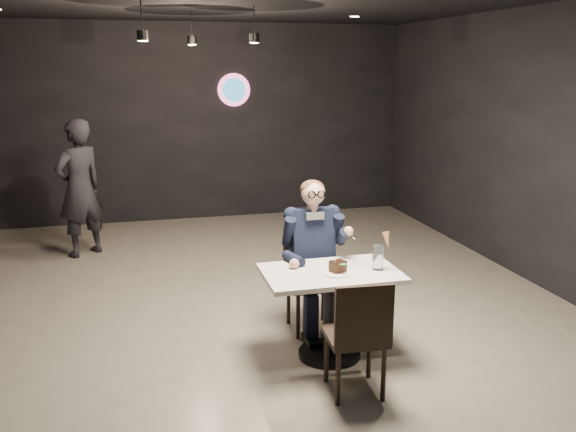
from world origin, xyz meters
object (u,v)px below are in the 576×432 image
object	(u,v)px
sundae_glass	(378,258)
chair_far	(311,282)
main_table	(330,314)
passerby	(80,188)
chair_near	(355,334)
seated_man	(312,255)

from	to	relation	value
sundae_glass	chair_far	bearing A→B (deg)	122.58
chair_far	main_table	bearing A→B (deg)	-90.00
sundae_glass	passerby	world-z (taller)	passerby
chair_near	chair_far	bearing A→B (deg)	93.93
passerby	chair_far	bearing A→B (deg)	89.84
main_table	sundae_glass	distance (m)	0.61
chair_near	passerby	bearing A→B (deg)	122.28
seated_man	sundae_glass	world-z (taller)	seated_man
chair_far	passerby	size ratio (longest dim) A/B	0.53
seated_man	sundae_glass	size ratio (longest dim) A/B	7.15
chair_far	seated_man	bearing A→B (deg)	0.00
chair_near	sundae_glass	size ratio (longest dim) A/B	4.57
main_table	sundae_glass	xyz separation A→B (m)	(0.38, -0.05, 0.48)
sundae_glass	seated_man	bearing A→B (deg)	122.58
sundae_glass	passerby	xyz separation A→B (m)	(-2.56, 3.51, 0.02)
seated_man	sundae_glass	bearing A→B (deg)	-57.42
chair_far	passerby	bearing A→B (deg)	126.89
chair_near	seated_man	bearing A→B (deg)	93.93
chair_far	sundae_glass	distance (m)	0.81
main_table	seated_man	world-z (taller)	seated_man
chair_far	chair_near	xyz separation A→B (m)	(0.00, -1.13, 0.00)
main_table	passerby	size ratio (longest dim) A/B	0.63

